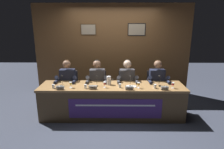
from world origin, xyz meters
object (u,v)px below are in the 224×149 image
nameplate_center_left (93,87)px  water_pitcher_central (109,80)px  water_cup_far_right (155,87)px  document_stack_center_right (131,86)px  chair_center_right (126,90)px  juice_glass_far_left (71,84)px  nameplate_far_right (165,88)px  microphone_center_left (97,83)px  conference_table (112,97)px  panelist_center_right (127,82)px  water_cup_center_left (85,87)px  chair_far_left (70,89)px  microphone_far_right (160,82)px  microphone_far_left (61,82)px  juice_glass_center_right (139,84)px  microphone_center_right (130,83)px  water_cup_center_right (120,86)px  panelist_far_left (67,81)px  nameplate_far_left (60,88)px  nameplate_center_right (129,88)px  water_cup_far_left (53,87)px  panelist_center_left (97,81)px  juice_glass_center_left (105,84)px  chair_far_right (155,90)px  chair_center_left (98,89)px  panelist_far_right (157,82)px  juice_glass_far_right (173,84)px

nameplate_center_left → water_pitcher_central: bearing=43.8°
water_cup_far_right → document_stack_center_right: water_cup_far_right is taller
chair_center_right → juice_glass_far_left: bearing=-150.0°
chair_center_right → nameplate_far_right: 1.17m
microphone_center_left → chair_center_right: size_ratio=0.24×
conference_table → document_stack_center_right: bearing=2.3°
panelist_center_right → water_cup_center_left: bearing=-148.4°
chair_far_left → panelist_center_right: size_ratio=0.73×
microphone_far_right → juice_glass_far_left: bearing=-175.7°
microphone_center_left → nameplate_far_right: size_ratio=1.38×
conference_table → microphone_far_left: microphone_far_left is taller
juice_glass_center_right → microphone_center_right: 0.21m
panelist_center_right → water_cup_center_right: (-0.19, -0.51, 0.06)m
microphone_center_right → water_cup_far_right: (0.52, -0.14, -0.04)m
water_cup_center_right → microphone_center_right: (0.23, 0.10, 0.04)m
panelist_far_left → microphone_far_right: (2.15, -0.38, 0.10)m
nameplate_far_left → nameplate_center_right: 1.45m
water_cup_far_left → panelist_center_left: size_ratio=0.07×
nameplate_center_left → water_cup_far_left: bearing=177.1°
panelist_far_left → microphone_far_right: 2.18m
juice_glass_center_left → juice_glass_far_left: bearing=-178.6°
water_cup_far_left → water_cup_center_right: (1.42, 0.06, 0.00)m
juice_glass_center_right → chair_far_right: 0.98m
juice_glass_center_right → microphone_far_right: bearing=18.0°
juice_glass_far_left → nameplate_center_left: size_ratio=0.70×
nameplate_far_left → water_cup_far_left: 0.18m
panelist_center_right → nameplate_far_right: size_ratio=7.82×
chair_center_left → nameplate_far_left: bearing=-130.2°
chair_far_right → document_stack_center_right: size_ratio=4.17×
juice_glass_far_left → nameplate_center_left: (0.49, -0.09, -0.05)m
panelist_center_right → chair_far_right: 0.80m
juice_glass_center_right → panelist_far_right: 0.76m
panelist_far_left → juice_glass_center_right: size_ratio=9.91×
juice_glass_far_left → chair_far_right: bearing=20.1°
nameplate_center_left → nameplate_far_right: (1.50, -0.03, 0.00)m
panelist_center_left → juice_glass_far_right: (1.67, -0.54, 0.11)m
chair_center_left → microphone_far_right: 1.58m
water_cup_center_left → panelist_center_right: 1.09m
conference_table → microphone_center_right: microphone_center_right is taller
nameplate_center_left → water_pitcher_central: (0.33, 0.32, 0.05)m
panelist_far_left → microphone_center_right: panelist_far_left is taller
nameplate_far_right → microphone_far_right: 0.28m
chair_far_left → juice_glass_center_right: 1.86m
panelist_far_left → juice_glass_far_left: 0.57m
chair_far_right → microphone_far_right: (-0.03, -0.58, 0.37)m
microphone_center_left → juice_glass_far_right: microphone_center_left is taller
juice_glass_center_left → chair_far_right: 1.48m
juice_glass_center_left → nameplate_far_right: 1.27m
microphone_center_left → juice_glass_far_right: size_ratio=1.74×
nameplate_far_left → water_cup_center_right: bearing=6.4°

